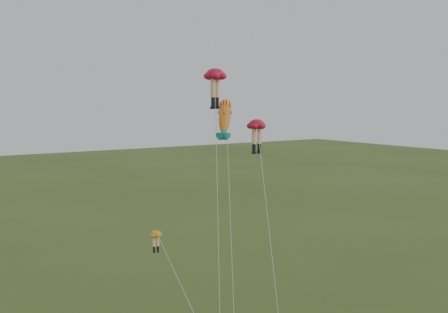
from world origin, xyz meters
TOP-DOWN VIEW (x-y plane):
  - legs_kite_red_high at (2.14, 7.04)m, footprint 5.84×9.18m
  - legs_kite_red_mid at (5.21, 6.12)m, footprint 4.00×8.13m
  - legs_kite_yellow at (-3.52, 4.50)m, footprint 1.50×9.32m
  - fish_kite at (1.69, 5.12)m, footprint 4.04×6.97m

SIDE VIEW (x-z plane):
  - legs_kite_yellow at x=-3.52m, z-range 3.55..12.45m
  - legs_kite_red_mid at x=5.21m, z-range 7.11..22.89m
  - fish_kite at x=1.69m, z-range 7.24..24.74m
  - legs_kite_red_high at x=2.14m, z-range 8.87..28.30m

